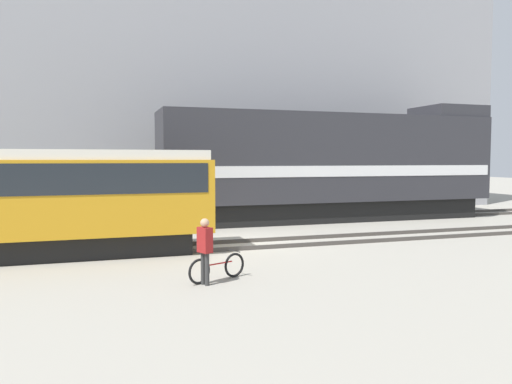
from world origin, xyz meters
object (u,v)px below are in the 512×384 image
object	(u,v)px
freight_locomotive	(333,165)
person	(205,245)
bicycle	(217,268)
streetcar	(22,197)

from	to	relation	value
freight_locomotive	person	size ratio (longest dim) A/B	10.41
bicycle	person	world-z (taller)	person
bicycle	person	bearing A→B (deg)	-140.08
freight_locomotive	person	distance (m)	13.78
freight_locomotive	person	bearing A→B (deg)	-129.53
bicycle	person	xyz separation A→B (m)	(-0.38, -0.32, 0.64)
streetcar	person	distance (m)	6.63
freight_locomotive	person	xyz separation A→B (m)	(-8.70, -10.54, -1.74)
streetcar	bicycle	distance (m)	6.80
bicycle	freight_locomotive	bearing A→B (deg)	50.86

